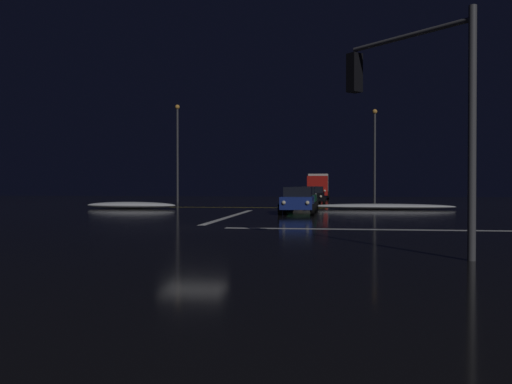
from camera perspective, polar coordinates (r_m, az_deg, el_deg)
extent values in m
cube|color=black|center=(22.06, -6.42, -3.80)|extent=(120.00, 120.00, 0.10)
cube|color=white|center=(29.98, -2.57, -2.50)|extent=(0.35, 13.90, 0.01)
cube|color=yellow|center=(41.42, 0.36, -1.62)|extent=(22.00, 0.15, 0.01)
cube|color=white|center=(21.55, 15.31, -3.79)|extent=(13.90, 0.40, 0.01)
ellipsoid|color=white|center=(40.63, -12.80, -1.34)|extent=(6.59, 1.50, 0.48)
ellipsoid|color=white|center=(39.54, 12.96, -1.47)|extent=(9.93, 1.50, 0.38)
cube|color=navy|center=(32.44, 4.36, -1.08)|extent=(1.80, 4.20, 0.70)
cube|color=black|center=(32.63, 4.38, 0.03)|extent=(1.60, 2.00, 0.55)
cylinder|color=black|center=(30.86, 5.84, -1.83)|extent=(0.22, 0.64, 0.64)
cylinder|color=black|center=(30.98, 2.51, -1.81)|extent=(0.22, 0.64, 0.64)
cylinder|color=black|center=(33.96, 6.04, -1.60)|extent=(0.22, 0.64, 0.64)
cylinder|color=black|center=(34.07, 3.01, -1.59)|extent=(0.22, 0.64, 0.64)
sphere|color=#F9EFC6|center=(30.29, 5.33, -1.12)|extent=(0.22, 0.22, 0.22)
sphere|color=#F9EFC6|center=(30.38, 2.88, -1.11)|extent=(0.22, 0.22, 0.22)
cube|color=#14512D|center=(37.70, 4.86, -0.83)|extent=(1.80, 4.20, 0.70)
cube|color=black|center=(37.89, 4.88, 0.12)|extent=(1.60, 2.00, 0.55)
cylinder|color=black|center=(36.12, 6.15, -1.46)|extent=(0.22, 0.64, 0.64)
cylinder|color=black|center=(36.22, 3.30, -1.45)|extent=(0.22, 0.64, 0.64)
cylinder|color=black|center=(39.22, 6.29, -1.29)|extent=(0.22, 0.64, 0.64)
cylinder|color=black|center=(39.31, 3.67, -1.28)|extent=(0.22, 0.64, 0.64)
sphere|color=#F9EFC6|center=(35.55, 5.72, -0.85)|extent=(0.22, 0.22, 0.22)
sphere|color=#F9EFC6|center=(35.62, 3.63, -0.84)|extent=(0.22, 0.22, 0.22)
cube|color=silver|center=(43.40, 5.03, -0.63)|extent=(1.80, 4.20, 0.70)
cube|color=black|center=(43.59, 5.04, 0.20)|extent=(1.60, 2.00, 0.55)
cylinder|color=black|center=(41.82, 6.15, -1.16)|extent=(0.22, 0.64, 0.64)
cylinder|color=black|center=(41.92, 3.69, -1.16)|extent=(0.22, 0.64, 0.64)
cylinder|color=black|center=(44.92, 6.28, -1.03)|extent=(0.22, 0.64, 0.64)
cylinder|color=black|center=(45.01, 3.99, -1.03)|extent=(0.22, 0.64, 0.64)
sphere|color=#F9EFC6|center=(41.25, 5.78, -0.63)|extent=(0.22, 0.22, 0.22)
sphere|color=#F9EFC6|center=(41.32, 3.98, -0.63)|extent=(0.22, 0.22, 0.22)
cube|color=black|center=(49.16, 6.00, -0.48)|extent=(1.80, 4.20, 0.70)
cube|color=black|center=(49.35, 6.01, 0.25)|extent=(1.60, 2.00, 0.55)
cylinder|color=black|center=(47.60, 7.02, -0.94)|extent=(0.22, 0.64, 0.64)
cylinder|color=black|center=(47.66, 4.86, -0.93)|extent=(0.22, 0.64, 0.64)
cylinder|color=black|center=(50.70, 7.08, -0.84)|extent=(0.22, 0.64, 0.64)
cylinder|color=black|center=(50.76, 5.05, -0.83)|extent=(0.22, 0.64, 0.64)
sphere|color=#F9EFC6|center=(47.02, 6.71, -0.47)|extent=(0.22, 0.22, 0.22)
sphere|color=#F9EFC6|center=(47.07, 5.13, -0.47)|extent=(0.22, 0.22, 0.22)
cube|color=#C66014|center=(54.48, 5.65, -0.36)|extent=(1.80, 4.20, 0.70)
cube|color=black|center=(54.67, 5.66, 0.30)|extent=(1.60, 2.00, 0.55)
cylinder|color=black|center=(52.91, 6.55, -0.77)|extent=(0.22, 0.64, 0.64)
cylinder|color=black|center=(52.98, 4.61, -0.77)|extent=(0.22, 0.64, 0.64)
cylinder|color=black|center=(56.01, 6.63, -0.69)|extent=(0.22, 0.64, 0.64)
cylinder|color=black|center=(56.08, 4.79, -0.69)|extent=(0.22, 0.64, 0.64)
sphere|color=#F9EFC6|center=(52.34, 6.27, -0.35)|extent=(0.22, 0.22, 0.22)
sphere|color=#F9EFC6|center=(52.39, 4.84, -0.35)|extent=(0.22, 0.22, 0.22)
cube|color=#B7B7BC|center=(61.18, 5.76, -0.24)|extent=(1.80, 4.20, 0.70)
cube|color=black|center=(61.37, 5.77, 0.34)|extent=(1.60, 2.00, 0.55)
cylinder|color=black|center=(59.61, 6.57, -0.61)|extent=(0.22, 0.64, 0.64)
cylinder|color=black|center=(59.68, 4.84, -0.60)|extent=(0.22, 0.64, 0.64)
cylinder|color=black|center=(62.70, 6.64, -0.54)|extent=(0.22, 0.64, 0.64)
cylinder|color=black|center=(62.77, 4.99, -0.54)|extent=(0.22, 0.64, 0.64)
sphere|color=#F9EFC6|center=(59.04, 6.31, -0.23)|extent=(0.22, 0.22, 0.22)
sphere|color=#F9EFC6|center=(59.09, 5.05, -0.23)|extent=(0.22, 0.22, 0.22)
cube|color=red|center=(65.74, 6.38, 0.66)|extent=(2.40, 2.20, 2.30)
cube|color=silver|center=(70.24, 6.48, 0.78)|extent=(2.40, 5.00, 2.60)
cylinder|color=black|center=(66.33, 7.43, -0.34)|extent=(0.28, 0.96, 0.96)
cylinder|color=black|center=(66.40, 5.36, -0.33)|extent=(0.28, 0.96, 0.96)
cylinder|color=black|center=(71.03, 7.47, -0.27)|extent=(0.28, 0.96, 0.96)
cylinder|color=black|center=(71.09, 5.53, -0.26)|extent=(0.28, 0.96, 0.96)
sphere|color=#F9EFC6|center=(64.58, 7.11, 0.12)|extent=(0.26, 0.26, 0.26)
sphere|color=#F9EFC6|center=(64.63, 5.60, 0.13)|extent=(0.26, 0.26, 0.26)
cylinder|color=#4C4C51|center=(13.20, 21.43, 5.66)|extent=(0.18, 0.18, 5.67)
cylinder|color=#4C4C51|center=(14.62, 15.39, 15.28)|extent=(2.57, 2.57, 0.12)
cube|color=black|center=(15.58, 10.14, 12.02)|extent=(0.46, 0.46, 1.05)
sphere|color=black|center=(15.76, 9.71, 13.17)|extent=(0.22, 0.22, 0.22)
sphere|color=orange|center=(15.69, 9.71, 11.94)|extent=(0.22, 0.22, 0.22)
sphere|color=black|center=(15.63, 9.70, 10.70)|extent=(0.22, 0.22, 0.22)
cylinder|color=#424247|center=(53.17, -8.12, 3.72)|extent=(0.20, 0.20, 8.96)
sphere|color=#F9AD47|center=(53.62, -8.12, 8.69)|extent=(0.44, 0.44, 0.44)
cylinder|color=#424247|center=(51.22, 12.16, 3.39)|extent=(0.20, 0.20, 8.18)
sphere|color=#F9AD47|center=(51.60, 12.18, 8.13)|extent=(0.44, 0.44, 0.44)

